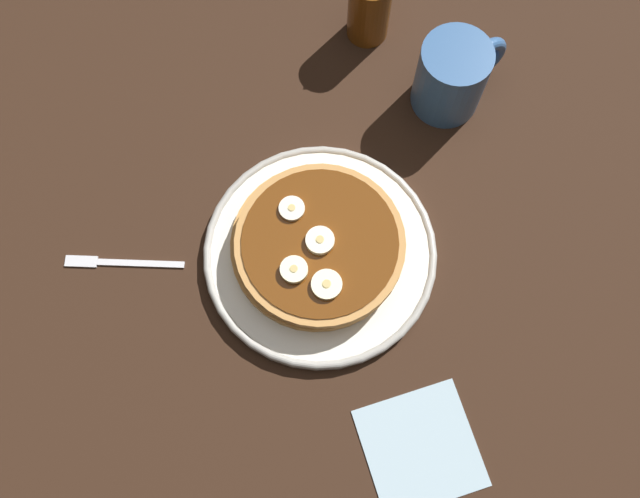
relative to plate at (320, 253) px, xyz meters
The scene contains 11 objects.
ground_plane 2.35cm from the plate, ahead, with size 140.00×140.00×3.00cm, color black.
plate is the anchor object (origin of this frame).
pancake_stack 2.16cm from the plate, ahead, with size 18.54×19.25×3.47cm.
banana_slice_0 4.22cm from the plate, 94.87° to the right, with size 2.99×2.99×0.91cm.
banana_slice_1 6.27cm from the plate, 113.74° to the right, with size 3.15×3.15×0.83cm.
banana_slice_2 5.87cm from the plate, 161.92° to the right, with size 2.84×2.84×0.97cm.
banana_slice_3 6.16cm from the plate, 97.72° to the left, with size 2.73×2.73×0.69cm.
coffee_mug 24.95cm from the plate, 20.86° to the left, with size 11.37×7.88×9.23cm.
napkin 22.59cm from the plate, 95.46° to the right, with size 11.00×11.00×0.30cm, color #99B2BF.
fork 22.10cm from the plate, 150.32° to the left, with size 11.33×8.07×0.50cm.
syrup_bottle 29.72cm from the plate, 46.88° to the left, with size 5.02×5.02×11.88cm.
Camera 1 is at (-12.14, -19.53, 72.33)cm, focal length 39.04 mm.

